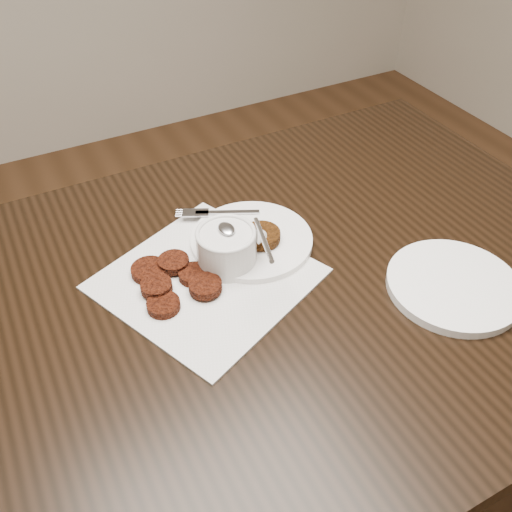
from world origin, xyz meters
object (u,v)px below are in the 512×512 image
(plate_with_patty, at_px, (252,237))
(sauce_ramekin, at_px, (226,232))
(plate_empty, at_px, (453,285))
(table, at_px, (244,419))
(napkin, at_px, (207,279))

(plate_with_patty, bearing_deg, sauce_ramekin, -153.78)
(sauce_ramekin, height_order, plate_empty, sauce_ramekin)
(table, bearing_deg, plate_with_patty, 54.64)
(table, xyz_separation_m, plate_empty, (0.32, -0.15, 0.38))
(plate_with_patty, bearing_deg, napkin, -156.31)
(plate_with_patty, height_order, plate_empty, plate_with_patty)
(plate_empty, bearing_deg, plate_with_patty, 133.29)
(sauce_ramekin, bearing_deg, plate_empty, -36.40)
(napkin, relative_size, plate_with_patty, 1.39)
(table, height_order, plate_with_patty, plate_with_patty)
(table, relative_size, sauce_ramekin, 9.87)
(plate_empty, bearing_deg, sauce_ramekin, 143.60)
(napkin, relative_size, sauce_ramekin, 2.19)
(plate_empty, bearing_deg, table, 153.98)
(napkin, xyz_separation_m, plate_with_patty, (0.11, 0.05, 0.01))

